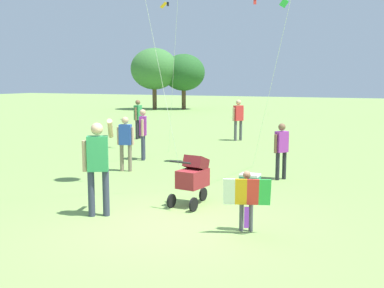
# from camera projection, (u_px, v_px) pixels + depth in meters

# --- Properties ---
(ground_plane) EXTENTS (120.00, 120.00, 0.00)m
(ground_plane) POSITION_uv_depth(u_px,v_px,m) (170.00, 225.00, 8.23)
(ground_plane) COLOR #75994C
(child_with_butterfly_kite) EXTENTS (0.79, 0.48, 1.04)m
(child_with_butterfly_kite) POSITION_uv_depth(u_px,v_px,m) (247.00, 195.00, 7.77)
(child_with_butterfly_kite) COLOR #4C4C51
(child_with_butterfly_kite) RESTS_ON ground
(person_adult_flyer) EXTENTS (0.55, 0.69, 1.84)m
(person_adult_flyer) POSITION_uv_depth(u_px,v_px,m) (98.00, 160.00, 8.63)
(person_adult_flyer) COLOR #33384C
(person_adult_flyer) RESTS_ON ground
(stroller) EXTENTS (0.61, 1.11, 1.03)m
(stroller) POSITION_uv_depth(u_px,v_px,m) (193.00, 176.00, 9.45)
(stroller) COLOR black
(stroller) RESTS_ON ground
(person_red_shirt) EXTENTS (0.41, 0.45, 1.71)m
(person_red_shirt) POSITION_uv_depth(u_px,v_px,m) (238.00, 117.00, 19.39)
(person_red_shirt) COLOR #4C4C51
(person_red_shirt) RESTS_ON ground
(person_sitting_far) EXTENTS (0.47, 0.29, 1.52)m
(person_sitting_far) POSITION_uv_depth(u_px,v_px,m) (126.00, 139.00, 12.91)
(person_sitting_far) COLOR #7F705B
(person_sitting_far) RESTS_ON ground
(person_couple_left) EXTENTS (0.34, 0.47, 1.61)m
(person_couple_left) POSITION_uv_depth(u_px,v_px,m) (143.00, 130.00, 14.78)
(person_couple_left) COLOR #33384C
(person_couple_left) RESTS_ON ground
(person_kid_running) EXTENTS (0.25, 0.54, 1.68)m
(person_kid_running) POSITION_uv_depth(u_px,v_px,m) (138.00, 116.00, 19.97)
(person_kid_running) COLOR #232328
(person_kid_running) RESTS_ON ground
(person_back_turned) EXTENTS (0.34, 0.39, 1.44)m
(person_back_turned) POSITION_uv_depth(u_px,v_px,m) (281.00, 147.00, 11.84)
(person_back_turned) COLOR #232328
(person_back_turned) RESTS_ON ground
(cooler_box) EXTENTS (0.45, 0.33, 0.35)m
(cooler_box) POSITION_uv_depth(u_px,v_px,m) (250.00, 181.00, 10.94)
(cooler_box) COLOR #288466
(cooler_box) RESTS_ON ground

